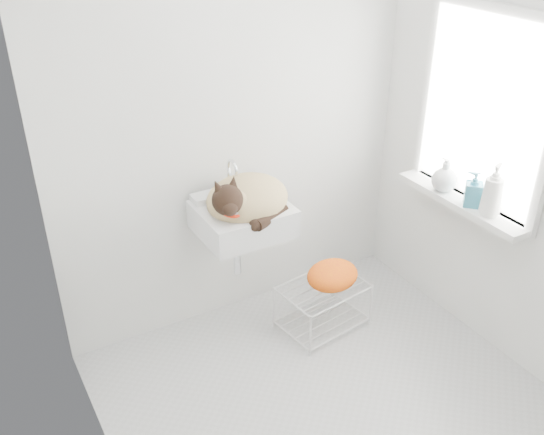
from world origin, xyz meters
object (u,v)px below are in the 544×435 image
cat (246,200)px  bottle_c (443,190)px  sink (242,206)px  wire_rack (322,305)px  bottle_b (471,205)px  bottle_a (488,215)px

cat → bottle_c: (1.09, -0.38, -0.04)m
sink → wire_rack: sink is taller
sink → bottle_b: size_ratio=2.48×
bottle_a → bottle_b: size_ratio=1.23×
cat → sink: bearing=114.2°
bottle_a → bottle_b: (0.00, 0.12, 0.00)m
sink → bottle_a: size_ratio=2.01×
bottle_c → bottle_b: bearing=-90.0°
cat → bottle_b: 1.25m
bottle_a → wire_rack: bearing=142.1°
wire_rack → bottle_c: size_ratio=2.59×
bottle_b → bottle_a: bearing=-90.0°
bottle_b → bottle_c: bottle_b is taller
wire_rack → bottle_a: 1.11m
sink → bottle_b: same height
cat → bottle_a: (1.09, -0.73, -0.04)m
sink → bottle_a: bottle_a is taller
sink → bottle_b: 1.26m
cat → bottle_c: size_ratio=2.72×
sink → bottle_a: 1.33m
bottle_a → bottle_c: size_ratio=1.30×
bottle_b → bottle_c: (0.00, 0.22, 0.00)m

